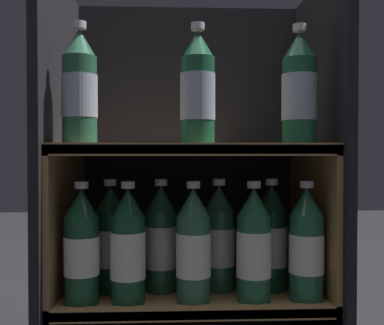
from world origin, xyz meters
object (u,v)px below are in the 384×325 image
bottle_lower_front_3 (254,248)px  bottle_lower_back_0 (110,241)px  bottle_upper_front_2 (299,91)px  bottle_lower_front_2 (192,248)px  bottle_lower_front_0 (82,249)px  bottle_lower_front_4 (306,247)px  bottle_lower_back_2 (219,240)px  bottle_upper_front_0 (80,90)px  bottle_lower_back_1 (161,241)px  bottle_upper_front_1 (198,91)px  bottle_lower_front_1 (128,249)px  bottle_lower_back_3 (272,240)px

bottle_lower_front_3 → bottle_lower_back_0: (-0.30, 0.08, 0.00)m
bottle_upper_front_2 → bottle_lower_front_2: bearing=-180.0°
bottle_lower_front_0 → bottle_lower_front_4: bearing=0.0°
bottle_lower_back_2 → bottle_upper_front_0: bearing=-164.7°
bottle_lower_front_2 → bottle_lower_back_0: same height
bottle_lower_front_2 → bottle_lower_back_1: (-0.06, 0.08, -0.00)m
bottle_upper_front_1 → bottle_lower_front_1: 0.35m
bottle_upper_front_0 → bottle_lower_front_1: size_ratio=1.00×
bottle_upper_front_0 → bottle_upper_front_1: same height
bottle_upper_front_2 → bottle_lower_front_3: 0.33m
bottle_lower_front_1 → bottle_lower_front_3: (0.26, -0.00, 0.00)m
bottle_lower_back_2 → bottle_lower_back_3: same height
bottle_lower_back_1 → bottle_upper_front_2: bearing=-15.5°
bottle_lower_front_3 → bottle_lower_back_3: 0.10m
bottle_upper_front_0 → bottle_lower_back_1: (0.16, 0.08, -0.32)m
bottle_lower_back_1 → bottle_lower_front_1: bearing=-129.4°
bottle_lower_front_3 → bottle_lower_back_0: bearing=165.4°
bottle_upper_front_1 → bottle_lower_front_3: bottle_upper_front_1 is taller
bottle_upper_front_0 → bottle_lower_back_3: bearing=11.0°
bottle_lower_front_1 → bottle_lower_front_3: size_ratio=1.00×
bottle_lower_front_4 → bottle_lower_back_2: 0.19m
bottle_upper_front_0 → bottle_upper_front_2: size_ratio=1.00×
bottle_lower_front_3 → bottle_lower_back_1: same height
bottle_lower_front_1 → bottle_upper_front_2: bearing=0.0°
bottle_lower_front_0 → bottle_lower_back_2: 0.30m
bottle_upper_front_0 → bottle_upper_front_2: 0.44m
bottle_lower_front_4 → bottle_upper_front_1: bearing=-180.0°
bottle_lower_front_2 → bottle_lower_back_2: size_ratio=1.00×
bottle_upper_front_2 → bottle_lower_front_0: bearing=-180.0°
bottle_lower_back_2 → bottle_lower_back_1: bearing=180.0°
bottle_lower_front_2 → bottle_lower_back_3: 0.20m
bottle_lower_front_1 → bottle_lower_back_2: bearing=22.2°
bottle_upper_front_0 → bottle_lower_back_2: bottle_upper_front_0 is taller
bottle_lower_front_3 → bottle_lower_back_3: size_ratio=1.00×
bottle_lower_front_4 → bottle_lower_front_0: bearing=-180.0°
bottle_upper_front_2 → bottle_lower_front_4: bearing=0.0°
bottle_upper_front_0 → bottle_lower_back_2: (0.29, 0.08, -0.32)m
bottle_lower_back_0 → bottle_lower_front_1: bearing=-59.5°
bottle_lower_back_2 → bottle_lower_front_4: bearing=-24.6°
bottle_upper_front_1 → bottle_lower_back_2: (0.05, 0.08, -0.32)m
bottle_lower_back_1 → bottle_lower_back_3: 0.25m
bottle_upper_front_1 → bottle_lower_front_1: bottle_upper_front_1 is taller
bottle_upper_front_0 → bottle_lower_back_2: size_ratio=1.00×
bottle_upper_front_0 → bottle_lower_front_4: 0.56m
bottle_lower_back_0 → bottle_lower_back_3: bearing=0.0°
bottle_upper_front_2 → bottle_lower_back_0: bottle_upper_front_2 is taller
bottle_upper_front_0 → bottle_lower_back_1: bearing=26.2°
bottle_lower_front_2 → bottle_lower_back_0: (-0.18, 0.08, 0.00)m
bottle_lower_front_0 → bottle_lower_front_1: bearing=0.0°
bottle_upper_front_2 → bottle_lower_back_0: bearing=168.7°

